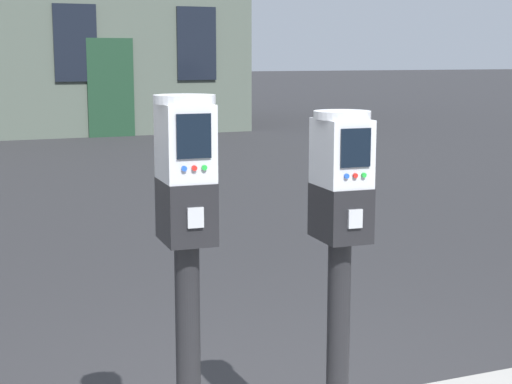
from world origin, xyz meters
TOP-DOWN VIEW (x-y plane):
  - parking_meter_near_kerb at (-0.53, -0.27)m, footprint 0.23×0.26m
  - parking_meter_twin_adjacent at (0.08, -0.27)m, footprint 0.23×0.26m

SIDE VIEW (x-z plane):
  - parking_meter_twin_adjacent at x=0.08m, z-range 0.40..1.79m
  - parking_meter_near_kerb at x=-0.53m, z-range 0.42..1.88m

